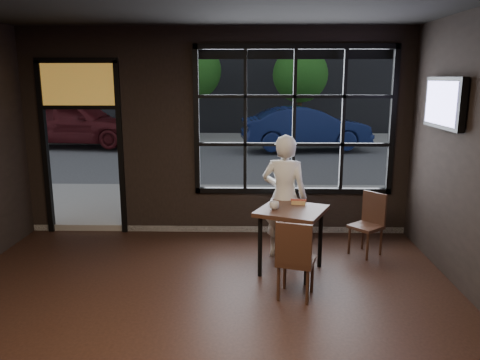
{
  "coord_description": "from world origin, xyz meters",
  "views": [
    {
      "loc": [
        0.54,
        -3.71,
        2.45
      ],
      "look_at": [
        0.4,
        2.2,
        1.15
      ],
      "focal_mm": 35.0,
      "sensor_mm": 36.0,
      "label": 1
    }
  ],
  "objects_px": {
    "cafe_table": "(291,240)",
    "chair_near": "(296,258)",
    "man": "(284,197)",
    "navy_car": "(306,128)"
  },
  "relations": [
    {
      "from": "navy_car",
      "to": "cafe_table",
      "type": "bearing_deg",
      "value": 164.58
    },
    {
      "from": "cafe_table",
      "to": "chair_near",
      "type": "height_order",
      "value": "chair_near"
    },
    {
      "from": "chair_near",
      "to": "navy_car",
      "type": "height_order",
      "value": "navy_car"
    },
    {
      "from": "chair_near",
      "to": "man",
      "type": "distance_m",
      "value": 1.3
    },
    {
      "from": "man",
      "to": "chair_near",
      "type": "bearing_deg",
      "value": 108.64
    },
    {
      "from": "cafe_table",
      "to": "chair_near",
      "type": "relative_size",
      "value": 0.91
    },
    {
      "from": "cafe_table",
      "to": "chair_near",
      "type": "xyz_separation_m",
      "value": [
        -0.0,
        -0.71,
        0.04
      ]
    },
    {
      "from": "cafe_table",
      "to": "navy_car",
      "type": "relative_size",
      "value": 0.2
    },
    {
      "from": "cafe_table",
      "to": "chair_near",
      "type": "bearing_deg",
      "value": -66.57
    },
    {
      "from": "navy_car",
      "to": "man",
      "type": "bearing_deg",
      "value": 163.84
    }
  ]
}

